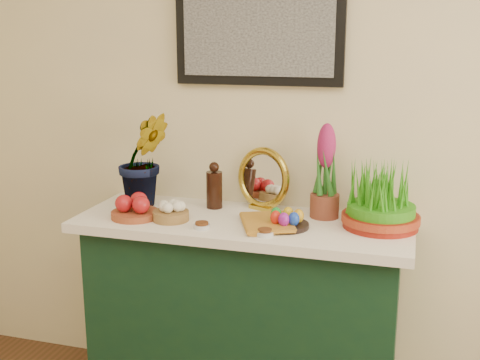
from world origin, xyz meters
name	(u,v)px	position (x,y,z in m)	size (l,w,h in m)	color
sideboard	(243,320)	(-0.38, 2.00, 0.42)	(1.30, 0.45, 0.85)	#11311A
tablecloth	(243,223)	(-0.38, 2.00, 0.87)	(1.40, 0.55, 0.04)	white
hyacinth_green	(143,144)	(-0.86, 2.08, 1.17)	(0.28, 0.24, 0.56)	#296A22
apple_bowl	(135,208)	(-0.82, 1.89, 0.93)	(0.21, 0.21, 0.10)	brown
garlic_basket	(171,212)	(-0.66, 1.90, 0.92)	(0.18, 0.18, 0.08)	olive
vinegar_cruet	(214,188)	(-0.55, 2.13, 0.98)	(0.07, 0.07, 0.21)	black
mirror	(263,179)	(-0.34, 2.18, 1.02)	(0.28, 0.16, 0.28)	gold
book	(243,223)	(-0.35, 1.90, 0.91)	(0.18, 0.26, 0.04)	#B97B25
spice_dish_left	(202,226)	(-0.50, 1.83, 0.90)	(0.07, 0.07, 0.03)	silver
spice_dish_right	(265,233)	(-0.24, 1.82, 0.90)	(0.07, 0.07, 0.03)	silver
egg_plate	(286,221)	(-0.18, 1.94, 0.92)	(0.23, 0.23, 0.08)	black
hyacinth_pink	(326,176)	(-0.06, 2.13, 1.07)	(0.12, 0.12, 0.40)	brown
wheatgrass_sabzeh	(381,200)	(0.18, 2.05, 1.00)	(0.31, 0.31, 0.25)	maroon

